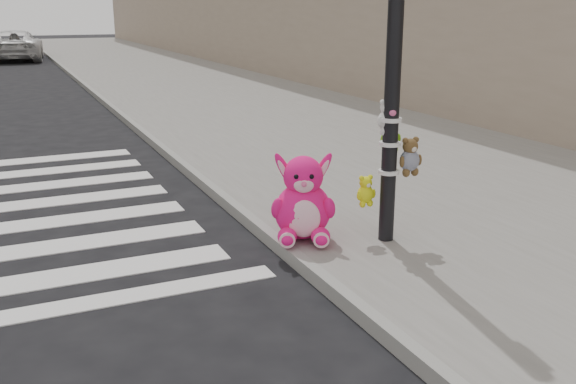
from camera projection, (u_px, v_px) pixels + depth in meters
name	position (u px, v px, depth m)	size (l,w,h in m)	color
sidewalk_near	(283.00, 116.00, 15.05)	(7.00, 80.00, 0.14)	slate
curb_edge	(135.00, 127.00, 13.69)	(0.12, 80.00, 0.15)	gray
signal_pole	(394.00, 83.00, 6.46)	(0.68, 0.49, 4.00)	black
pink_bunny	(303.00, 204.00, 6.80)	(0.81, 0.87, 0.97)	#FF157C
red_teddy	(295.00, 224.00, 7.09)	(0.13, 0.09, 0.19)	red
car_white_near	(16.00, 45.00, 31.14)	(2.38, 5.15, 1.43)	silver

